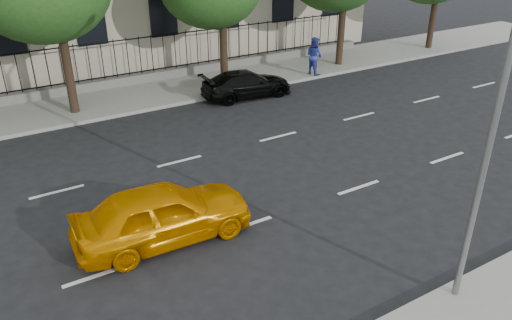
{
  "coord_description": "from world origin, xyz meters",
  "views": [
    {
      "loc": [
        -5.56,
        -7.27,
        7.62
      ],
      "look_at": [
        0.62,
        3.0,
        1.61
      ],
      "focal_mm": 35.0,
      "sensor_mm": 36.0,
      "label": 1
    }
  ],
  "objects": [
    {
      "name": "pedestrian_far",
      "position": [
        9.69,
        12.4,
        1.09
      ],
      "size": [
        0.85,
        1.01,
        1.87
      ],
      "primitive_type": "imported",
      "rotation": [
        0.0,
        0.0,
        1.73
      ],
      "color": "#2D3A9B",
      "rests_on": "far_sidewalk"
    },
    {
      "name": "far_sidewalk",
      "position": [
        0.0,
        14.0,
        0.07
      ],
      "size": [
        60.0,
        4.0,
        0.15
      ],
      "primitive_type": "cube",
      "color": "gray",
      "rests_on": "ground"
    },
    {
      "name": "lane_markings",
      "position": [
        0.0,
        4.75,
        0.01
      ],
      "size": [
        49.6,
        4.62,
        0.01
      ],
      "primitive_type": null,
      "color": "silver",
      "rests_on": "ground"
    },
    {
      "name": "black_sedan",
      "position": [
        5.25,
        11.5,
        0.6
      ],
      "size": [
        4.29,
        2.02,
        1.21
      ],
      "primitive_type": "imported",
      "rotation": [
        0.0,
        0.0,
        1.49
      ],
      "color": "black",
      "rests_on": "ground"
    },
    {
      "name": "ground",
      "position": [
        0.0,
        0.0,
        0.0
      ],
      "size": [
        120.0,
        120.0,
        0.0
      ],
      "primitive_type": "plane",
      "color": "black",
      "rests_on": "ground"
    },
    {
      "name": "street_light",
      "position": [
        2.5,
        -1.77,
        5.15
      ],
      "size": [
        0.25,
        3.32,
        8.05
      ],
      "color": "slate",
      "rests_on": "near_sidewalk"
    },
    {
      "name": "iron_fence",
      "position": [
        0.0,
        15.7,
        0.65
      ],
      "size": [
        30.0,
        0.5,
        2.2
      ],
      "color": "slate",
      "rests_on": "far_sidewalk"
    },
    {
      "name": "yellow_taxi",
      "position": [
        -2.08,
        3.08,
        0.77
      ],
      "size": [
        4.58,
        1.99,
        1.54
      ],
      "primitive_type": "imported",
      "rotation": [
        0.0,
        0.0,
        1.53
      ],
      "color": "orange",
      "rests_on": "ground"
    }
  ]
}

